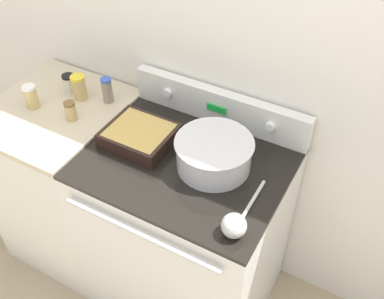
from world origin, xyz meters
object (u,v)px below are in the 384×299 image
Objects in this scene: mixing_bowl at (214,152)px; spice_jar_yellow_cap at (79,88)px; casserole_dish at (140,135)px; spice_jar_white_cap at (31,97)px; spice_jar_black_cap at (69,83)px; spice_jar_brown_cap at (71,111)px; ladle at (235,224)px; spice_jar_blue_cap at (107,90)px.

mixing_bowl is 0.75m from spice_jar_yellow_cap.
spice_jar_yellow_cap is (-0.41, 0.11, 0.04)m from casserole_dish.
mixing_bowl is 2.76× the size of spice_jar_white_cap.
spice_jar_black_cap is at bearing 68.90° from spice_jar_white_cap.
mixing_bowl is at bearing -7.64° from spice_jar_black_cap.
spice_jar_yellow_cap reaches higher than mixing_bowl.
spice_jar_white_cap is at bearing -175.78° from spice_jar_brown_cap.
spice_jar_white_cap is at bearing -111.10° from spice_jar_black_cap.
casserole_dish is at bearing -14.96° from spice_jar_black_cap.
spice_jar_blue_cap is (-0.83, 0.39, 0.03)m from ladle.
mixing_bowl reaches higher than casserole_dish.
spice_jar_blue_cap is 0.13m from spice_jar_yellow_cap.
mixing_bowl is at bearing 129.76° from ladle.
spice_jar_white_cap is (-1.10, 0.19, 0.03)m from ladle.
spice_jar_black_cap is 0.19m from spice_jar_white_cap.
spice_jar_blue_cap is 1.09× the size of spice_jar_white_cap.
spice_jar_yellow_cap is at bearing -160.25° from spice_jar_blue_cap.
spice_jar_brown_cap is at bearing -47.77° from spice_jar_black_cap.
mixing_bowl is 1.12× the size of casserole_dish.
spice_jar_black_cap is (-0.14, 0.16, 0.00)m from spice_jar_brown_cap.
mixing_bowl is at bearing 3.31° from casserole_dish.
spice_jar_black_cap reaches higher than ladle.
spice_jar_blue_cap reaches higher than casserole_dish.
mixing_bowl is 3.48× the size of spice_jar_brown_cap.
spice_jar_white_cap is at bearing -175.27° from casserole_dish.
casserole_dish is at bearing -15.26° from spice_jar_yellow_cap.
spice_jar_blue_cap reaches higher than spice_jar_yellow_cap.
spice_jar_brown_cap is 0.79× the size of spice_jar_white_cap.
spice_jar_brown_cap is at bearing -175.82° from mixing_bowl.
spice_jar_yellow_cap is at bearing 164.74° from casserole_dish.
casserole_dish is at bearing 156.83° from ladle.
spice_jar_white_cap reaches higher than spice_jar_black_cap.
ladle is 3.59× the size of spice_jar_brown_cap.
spice_jar_yellow_cap is 1.07× the size of spice_jar_white_cap.
casserole_dish is 2.29× the size of spice_jar_yellow_cap.
ladle is at bearing -25.26° from spice_jar_blue_cap.
mixing_bowl is at bearing 4.19° from spice_jar_white_cap.
spice_jar_brown_cap is at bearing 4.22° from spice_jar_white_cap.
mixing_bowl reaches higher than spice_jar_white_cap.
spice_jar_yellow_cap is at bearing 160.10° from ladle.
spice_jar_black_cap is (-0.82, 0.11, -0.01)m from mixing_bowl.
mixing_bowl is 0.83m from spice_jar_black_cap.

